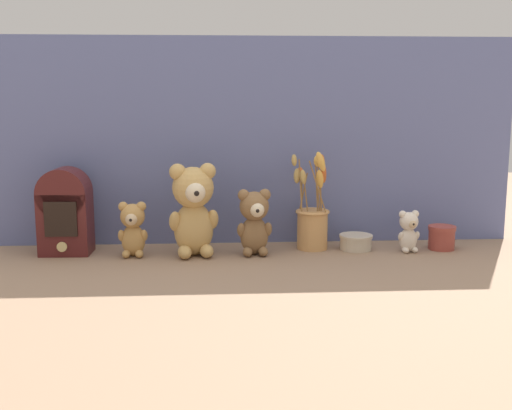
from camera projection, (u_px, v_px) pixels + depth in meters
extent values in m
plane|color=#8E7056|center=(256.00, 254.00, 2.00)|extent=(4.00, 4.00, 0.00)
cube|color=slate|center=(253.00, 142.00, 2.10)|extent=(1.73, 0.02, 0.68)
ellipsoid|color=tan|center=(194.00, 229.00, 1.97)|extent=(0.14, 0.12, 0.17)
sphere|color=tan|center=(193.00, 188.00, 1.95)|extent=(0.13, 0.13, 0.13)
sphere|color=beige|center=(195.00, 193.00, 1.90)|extent=(0.06, 0.06, 0.06)
sphere|color=black|center=(197.00, 193.00, 1.88)|extent=(0.02, 0.02, 0.02)
sphere|color=tan|center=(208.00, 171.00, 1.95)|extent=(0.05, 0.05, 0.05)
sphere|color=tan|center=(178.00, 172.00, 1.93)|extent=(0.05, 0.05, 0.05)
ellipsoid|color=tan|center=(213.00, 220.00, 1.97)|extent=(0.05, 0.06, 0.07)
ellipsoid|color=tan|center=(175.00, 221.00, 1.94)|extent=(0.05, 0.06, 0.07)
ellipsoid|color=tan|center=(207.00, 251.00, 1.95)|extent=(0.05, 0.07, 0.04)
ellipsoid|color=tan|center=(185.00, 252.00, 1.94)|extent=(0.05, 0.07, 0.04)
ellipsoid|color=olive|center=(254.00, 236.00, 1.98)|extent=(0.09, 0.08, 0.12)
sphere|color=olive|center=(254.00, 206.00, 1.97)|extent=(0.09, 0.09, 0.09)
sphere|color=beige|center=(256.00, 210.00, 1.94)|extent=(0.04, 0.04, 0.04)
sphere|color=black|center=(256.00, 211.00, 1.92)|extent=(0.01, 0.01, 0.01)
sphere|color=olive|center=(265.00, 195.00, 1.97)|extent=(0.04, 0.04, 0.04)
sphere|color=olive|center=(244.00, 195.00, 1.96)|extent=(0.04, 0.04, 0.04)
ellipsoid|color=olive|center=(268.00, 229.00, 1.98)|extent=(0.03, 0.04, 0.05)
ellipsoid|color=olive|center=(241.00, 230.00, 1.97)|extent=(0.03, 0.04, 0.05)
ellipsoid|color=olive|center=(263.00, 251.00, 1.97)|extent=(0.03, 0.05, 0.03)
ellipsoid|color=olive|center=(248.00, 252.00, 1.96)|extent=(0.03, 0.05, 0.03)
ellipsoid|color=tan|center=(133.00, 241.00, 1.96)|extent=(0.07, 0.06, 0.10)
sphere|color=tan|center=(132.00, 216.00, 1.95)|extent=(0.08, 0.08, 0.08)
sphere|color=#D1B289|center=(131.00, 219.00, 1.92)|extent=(0.04, 0.04, 0.04)
sphere|color=black|center=(131.00, 220.00, 1.91)|extent=(0.01, 0.01, 0.01)
sphere|color=tan|center=(141.00, 207.00, 1.95)|extent=(0.03, 0.03, 0.03)
sphere|color=tan|center=(123.00, 207.00, 1.94)|extent=(0.03, 0.03, 0.03)
ellipsoid|color=tan|center=(144.00, 235.00, 1.96)|extent=(0.02, 0.03, 0.04)
ellipsoid|color=tan|center=(121.00, 236.00, 1.95)|extent=(0.02, 0.03, 0.04)
ellipsoid|color=tan|center=(139.00, 254.00, 1.95)|extent=(0.02, 0.04, 0.02)
ellipsoid|color=tan|center=(126.00, 254.00, 1.95)|extent=(0.02, 0.04, 0.02)
ellipsoid|color=beige|center=(408.00, 240.00, 2.02)|extent=(0.06, 0.05, 0.08)
sphere|color=beige|center=(409.00, 221.00, 2.01)|extent=(0.06, 0.06, 0.06)
sphere|color=#D1B289|center=(412.00, 224.00, 1.99)|extent=(0.03, 0.03, 0.03)
sphere|color=black|center=(414.00, 224.00, 1.98)|extent=(0.01, 0.01, 0.01)
sphere|color=beige|center=(415.00, 214.00, 2.01)|extent=(0.02, 0.02, 0.02)
sphere|color=beige|center=(403.00, 214.00, 2.00)|extent=(0.02, 0.02, 0.02)
ellipsoid|color=beige|center=(417.00, 236.00, 2.02)|extent=(0.02, 0.03, 0.03)
ellipsoid|color=beige|center=(401.00, 236.00, 2.01)|extent=(0.02, 0.03, 0.03)
ellipsoid|color=beige|center=(415.00, 250.00, 2.01)|extent=(0.02, 0.03, 0.02)
ellipsoid|color=beige|center=(405.00, 250.00, 2.01)|extent=(0.02, 0.03, 0.02)
cylinder|color=tan|center=(312.00, 229.00, 2.06)|extent=(0.10, 0.10, 0.13)
torus|color=tan|center=(313.00, 212.00, 2.05)|extent=(0.11, 0.11, 0.01)
cylinder|color=olive|center=(317.00, 186.00, 2.01)|extent=(0.01, 0.01, 0.16)
ellipsoid|color=gold|center=(318.00, 161.00, 1.99)|extent=(0.03, 0.03, 0.04)
cylinder|color=olive|center=(300.00, 185.00, 2.03)|extent=(0.01, 0.05, 0.16)
ellipsoid|color=tan|center=(294.00, 160.00, 2.01)|extent=(0.02, 0.03, 0.04)
cylinder|color=olive|center=(318.00, 195.00, 2.02)|extent=(0.02, 0.01, 0.10)
ellipsoid|color=gold|center=(320.00, 179.00, 2.00)|extent=(0.04, 0.03, 0.06)
cylinder|color=olive|center=(320.00, 187.00, 2.01)|extent=(0.02, 0.02, 0.16)
ellipsoid|color=#C65B28|center=(322.00, 162.00, 1.99)|extent=(0.03, 0.03, 0.05)
cylinder|color=olive|center=(302.00, 193.00, 2.04)|extent=(0.01, 0.04, 0.11)
ellipsoid|color=tan|center=(297.00, 176.00, 2.03)|extent=(0.03, 0.04, 0.05)
cylinder|color=olive|center=(321.00, 192.00, 2.02)|extent=(0.01, 0.02, 0.12)
ellipsoid|color=#C65B28|center=(323.00, 173.00, 2.01)|extent=(0.03, 0.03, 0.06)
cylinder|color=olive|center=(306.00, 194.00, 2.02)|extent=(0.02, 0.02, 0.11)
ellipsoid|color=tan|center=(303.00, 177.00, 2.00)|extent=(0.03, 0.03, 0.05)
cylinder|color=olive|center=(304.00, 191.00, 2.06)|extent=(0.03, 0.03, 0.12)
ellipsoid|color=#C65B28|center=(299.00, 173.00, 2.06)|extent=(0.04, 0.04, 0.04)
cylinder|color=olive|center=(318.00, 187.00, 1.99)|extent=(0.06, 0.01, 0.16)
ellipsoid|color=gold|center=(321.00, 162.00, 1.95)|extent=(0.05, 0.03, 0.07)
cube|color=#4C1919|center=(66.00, 223.00, 1.99)|extent=(0.16, 0.11, 0.19)
cylinder|color=#4C1919|center=(64.00, 192.00, 1.97)|extent=(0.16, 0.11, 0.15)
cube|color=black|center=(61.00, 219.00, 1.93)|extent=(0.10, 0.01, 0.11)
cylinder|color=#D6BC7A|center=(62.00, 247.00, 1.94)|extent=(0.03, 0.01, 0.03)
cylinder|color=beige|center=(356.00, 243.00, 2.05)|extent=(0.10, 0.10, 0.04)
cylinder|color=beige|center=(356.00, 236.00, 2.05)|extent=(0.11, 0.11, 0.01)
cylinder|color=#993D33|center=(442.00, 240.00, 2.06)|extent=(0.08, 0.08, 0.06)
cylinder|color=#993D33|center=(442.00, 228.00, 2.05)|extent=(0.09, 0.09, 0.01)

